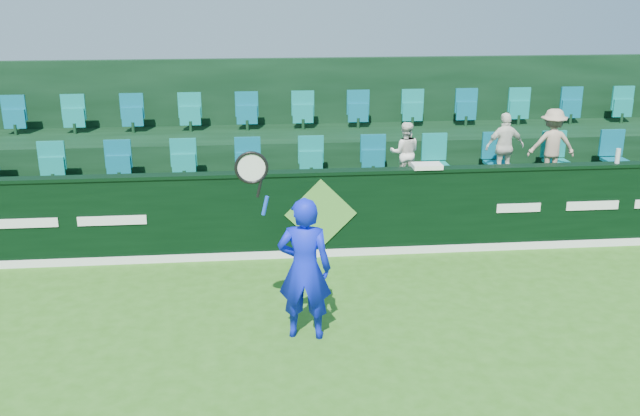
{
  "coord_description": "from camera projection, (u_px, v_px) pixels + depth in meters",
  "views": [
    {
      "loc": [
        -1.02,
        -6.31,
        4.11
      ],
      "look_at": [
        -0.12,
        2.8,
        1.15
      ],
      "focal_mm": 40.0,
      "sensor_mm": 36.0,
      "label": 1
    }
  ],
  "objects": [
    {
      "name": "ground",
      "position": [
        358.0,
        397.0,
        7.33
      ],
      "size": [
        60.0,
        60.0,
        0.0
      ],
      "primitive_type": "plane",
      "color": "#2E6618",
      "rests_on": "ground"
    },
    {
      "name": "sponsor_hoarding",
      "position": [
        320.0,
        213.0,
        10.91
      ],
      "size": [
        16.0,
        0.25,
        1.35
      ],
      "color": "black",
      "rests_on": "ground"
    },
    {
      "name": "stand_tier_front",
      "position": [
        314.0,
        208.0,
        12.04
      ],
      "size": [
        16.0,
        2.0,
        0.8
      ],
      "primitive_type": "cube",
      "color": "black",
      "rests_on": "ground"
    },
    {
      "name": "stand_tier_back",
      "position": [
        305.0,
        166.0,
        13.76
      ],
      "size": [
        16.0,
        1.8,
        1.3
      ],
      "primitive_type": "cube",
      "color": "black",
      "rests_on": "ground"
    },
    {
      "name": "stand_rear",
      "position": [
        303.0,
        132.0,
        14.01
      ],
      "size": [
        16.0,
        4.1,
        2.6
      ],
      "color": "black",
      "rests_on": "ground"
    },
    {
      "name": "seat_row_front",
      "position": [
        311.0,
        162.0,
        12.2
      ],
      "size": [
        13.5,
        0.5,
        0.6
      ],
      "primitive_type": "cube",
      "color": "#0F7F79",
      "rests_on": "stand_tier_front"
    },
    {
      "name": "seat_row_back",
      "position": [
        303.0,
        114.0,
        13.75
      ],
      "size": [
        13.5,
        0.5,
        0.6
      ],
      "primitive_type": "cube",
      "color": "#0F7F79",
      "rests_on": "stand_tier_back"
    },
    {
      "name": "tennis_player",
      "position": [
        304.0,
        267.0,
        8.33
      ],
      "size": [
        1.16,
        0.52,
        2.36
      ],
      "color": "#0D1CE3",
      "rests_on": "ground"
    },
    {
      "name": "spectator_left",
      "position": [
        405.0,
        153.0,
        11.92
      ],
      "size": [
        0.56,
        0.47,
        1.05
      ],
      "primitive_type": "imported",
      "rotation": [
        0.0,
        0.0,
        2.98
      ],
      "color": "white",
      "rests_on": "stand_tier_front"
    },
    {
      "name": "spectator_middle",
      "position": [
        505.0,
        147.0,
        12.06
      ],
      "size": [
        0.71,
        0.36,
        1.17
      ],
      "primitive_type": "imported",
      "rotation": [
        0.0,
        0.0,
        3.25
      ],
      "color": "white",
      "rests_on": "stand_tier_front"
    },
    {
      "name": "spectator_right",
      "position": [
        552.0,
        144.0,
        12.13
      ],
      "size": [
        0.84,
        0.55,
        1.22
      ],
      "primitive_type": "imported",
      "rotation": [
        0.0,
        0.0,
        3.01
      ],
      "color": "tan",
      "rests_on": "stand_tier_front"
    },
    {
      "name": "towel",
      "position": [
        427.0,
        166.0,
        10.85
      ],
      "size": [
        0.44,
        0.29,
        0.07
      ],
      "primitive_type": "cube",
      "color": "white",
      "rests_on": "sponsor_hoarding"
    },
    {
      "name": "drinks_bottle",
      "position": [
        618.0,
        156.0,
        11.1
      ],
      "size": [
        0.07,
        0.07,
        0.23
      ],
      "primitive_type": "cylinder",
      "color": "silver",
      "rests_on": "sponsor_hoarding"
    }
  ]
}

